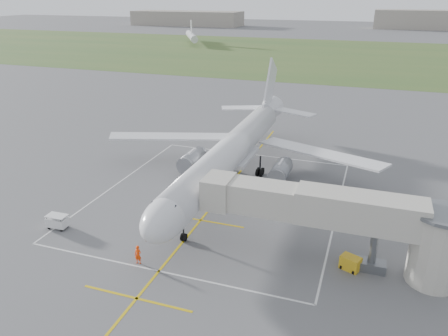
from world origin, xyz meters
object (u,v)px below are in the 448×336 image
(ramp_worker_nose, at_px, (138,255))
(ramp_worker_wing, at_px, (193,163))
(gpu_unit, at_px, (350,263))
(baggage_cart, at_px, (57,221))
(airliner, at_px, (231,151))
(jet_bridge, at_px, (350,220))

(ramp_worker_nose, xyz_separation_m, ramp_worker_wing, (-4.20, 22.89, 0.03))
(gpu_unit, relative_size, baggage_cart, 0.92)
(airliner, distance_m, ramp_worker_wing, 7.85)
(ramp_worker_wing, bearing_deg, ramp_worker_nose, 133.10)
(jet_bridge, xyz_separation_m, baggage_cart, (-29.41, -3.06, -3.97))
(airliner, bearing_deg, gpu_unit, -42.27)
(baggage_cart, bearing_deg, airliner, 49.94)
(baggage_cart, distance_m, ramp_worker_nose, 11.73)
(jet_bridge, relative_size, gpu_unit, 11.57)
(jet_bridge, height_order, baggage_cart, jet_bridge)
(ramp_worker_wing, bearing_deg, jet_bridge, 175.53)
(airliner, xyz_separation_m, ramp_worker_nose, (-2.34, -20.26, -3.48))
(airliner, height_order, gpu_unit, airliner)
(ramp_worker_nose, relative_size, ramp_worker_wing, 0.97)
(airliner, height_order, ramp_worker_wing, airliner)
(jet_bridge, xyz_separation_m, ramp_worker_wing, (-22.27, 16.88, -3.80))
(airliner, xyz_separation_m, ramp_worker_wing, (-6.55, 2.63, -3.45))
(jet_bridge, height_order, ramp_worker_nose, jet_bridge)
(airliner, distance_m, gpu_unit, 22.26)
(ramp_worker_wing, bearing_deg, baggage_cart, 102.98)
(baggage_cart, bearing_deg, jet_bridge, 4.22)
(airliner, xyz_separation_m, gpu_unit, (16.23, -14.75, -3.76))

